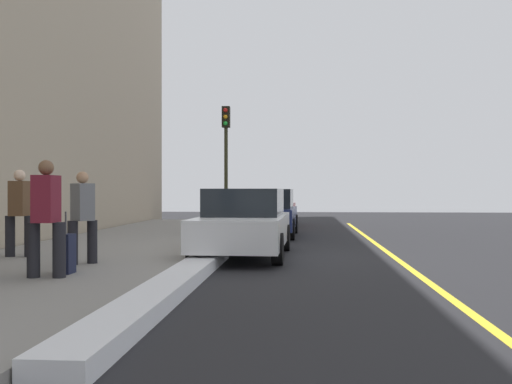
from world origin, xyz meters
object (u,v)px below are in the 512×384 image
(traffic_light_pole, at_px, (226,146))
(rolling_suitcase, at_px, (66,254))
(parked_car_red, at_px, (273,207))
(pedestrian_burgundy_coat, at_px, (46,215))
(pedestrian_grey_coat, at_px, (83,215))
(parked_car_white, at_px, (244,222))
(pedestrian_brown_coat, at_px, (20,210))
(parked_car_navy, at_px, (267,213))

(traffic_light_pole, relative_size, rolling_suitcase, 4.17)
(parked_car_red, bearing_deg, traffic_light_pole, -14.01)
(pedestrian_burgundy_coat, bearing_deg, pedestrian_grey_coat, -177.81)
(parked_car_white, height_order, traffic_light_pole, traffic_light_pole)
(pedestrian_brown_coat, bearing_deg, pedestrian_grey_coat, 56.89)
(pedestrian_brown_coat, distance_m, pedestrian_grey_coat, 2.02)
(pedestrian_burgundy_coat, xyz_separation_m, pedestrian_grey_coat, (-1.74, -0.07, -0.07))
(pedestrian_burgundy_coat, distance_m, traffic_light_pole, 11.64)
(parked_car_red, height_order, parked_car_white, same)
(parked_car_red, height_order, traffic_light_pole, traffic_light_pole)
(pedestrian_burgundy_coat, height_order, traffic_light_pole, traffic_light_pole)
(pedestrian_brown_coat, relative_size, pedestrian_grey_coat, 1.04)
(pedestrian_burgundy_coat, bearing_deg, rolling_suitcase, 166.93)
(pedestrian_burgundy_coat, height_order, pedestrian_brown_coat, pedestrian_burgundy_coat)
(parked_car_red, height_order, rolling_suitcase, parked_car_red)
(parked_car_red, distance_m, pedestrian_grey_coat, 15.23)
(parked_car_white, relative_size, pedestrian_burgundy_coat, 2.67)
(parked_car_navy, bearing_deg, pedestrian_grey_coat, -17.35)
(rolling_suitcase, bearing_deg, traffic_light_pole, 173.63)
(parked_car_white, bearing_deg, pedestrian_burgundy_coat, -29.41)
(parked_car_navy, height_order, parked_car_white, same)
(parked_car_white, xyz_separation_m, pedestrian_grey_coat, (2.86, -2.66, 0.28))
(pedestrian_grey_coat, bearing_deg, parked_car_navy, 162.65)
(parked_car_navy, distance_m, pedestrian_grey_coat, 9.42)
(pedestrian_brown_coat, relative_size, traffic_light_pole, 0.42)
(pedestrian_burgundy_coat, xyz_separation_m, traffic_light_pole, (-11.41, 1.33, 1.85))
(parked_car_red, distance_m, pedestrian_brown_coat, 14.57)
(rolling_suitcase, bearing_deg, parked_car_white, 148.91)
(traffic_light_pole, bearing_deg, pedestrian_grey_coat, -8.24)
(pedestrian_brown_coat, height_order, traffic_light_pole, traffic_light_pole)
(parked_car_red, relative_size, traffic_light_pole, 1.02)
(parked_car_white, distance_m, pedestrian_brown_coat, 4.70)
(parked_car_red, distance_m, traffic_light_pole, 5.90)
(pedestrian_brown_coat, bearing_deg, pedestrian_burgundy_coat, 31.72)
(pedestrian_grey_coat, bearing_deg, pedestrian_brown_coat, -123.11)
(parked_car_red, height_order, pedestrian_grey_coat, pedestrian_grey_coat)
(parked_car_white, distance_m, pedestrian_grey_coat, 3.91)
(parked_car_navy, height_order, rolling_suitcase, parked_car_navy)
(parked_car_white, height_order, pedestrian_grey_coat, pedestrian_grey_coat)
(parked_car_navy, distance_m, rolling_suitcase, 10.57)
(pedestrian_grey_coat, xyz_separation_m, rolling_suitcase, (1.25, 0.18, -0.57))
(pedestrian_brown_coat, height_order, pedestrian_grey_coat, pedestrian_brown_coat)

